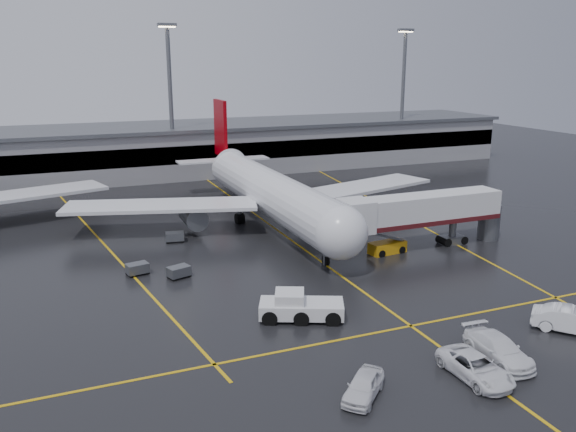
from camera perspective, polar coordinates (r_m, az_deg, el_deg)
name	(u,v)px	position (r m, az deg, el deg)	size (l,w,h in m)	color
ground	(298,245)	(64.61, 0.97, -2.83)	(220.00, 220.00, 0.00)	black
apron_line_centre	(298,245)	(64.60, 0.97, -2.82)	(0.25, 90.00, 0.02)	gold
apron_line_stop	(411,326)	(46.59, 11.87, -10.42)	(60.00, 0.25, 0.02)	gold
apron_line_left	(101,240)	(69.52, -17.77, -2.27)	(0.25, 70.00, 0.02)	gold
apron_line_right	(390,209)	(81.26, 9.90, 0.67)	(0.25, 70.00, 0.02)	gold
terminal	(194,148)	(108.35, -9.11, 6.58)	(122.00, 19.00, 8.60)	gray
light_mast_mid	(170,93)	(100.54, -11.38, 11.66)	(3.00, 1.20, 25.45)	#595B60
light_mast_right	(403,88)	(117.77, 11.13, 12.11)	(3.00, 1.20, 25.45)	#595B60
main_airliner	(267,190)	(72.23, -2.05, 2.53)	(48.80, 45.60, 14.10)	silver
jet_bridge	(422,213)	(64.11, 12.94, 0.30)	(19.90, 3.40, 6.05)	silver
pushback_tractor	(299,308)	(46.48, 1.08, -8.90)	(7.05, 5.04, 2.34)	silver
belt_loader	(387,247)	(62.69, 9.63, -3.01)	(4.17, 2.29, 2.53)	#CB8A0E
service_van_a	(476,367)	(40.35, 17.78, -13.84)	(2.55, 5.53, 1.54)	white
service_van_b	(498,349)	(42.95, 19.79, -12.07)	(2.36, 5.81, 1.69)	white
service_van_c	(572,320)	(49.15, 25.93, -9.12)	(1.98, 5.66, 1.87)	white
service_van_d	(363,386)	(36.98, 7.36, -16.07)	(1.74, 4.32, 1.47)	silver
baggage_cart_a	(179,271)	(55.84, -10.59, -5.32)	(2.31, 1.86, 1.12)	#595B60
baggage_cart_b	(137,268)	(57.48, -14.45, -4.95)	(2.23, 1.69, 1.12)	#595B60
baggage_cart_c	(175,236)	(66.72, -10.96, -1.97)	(2.18, 1.61, 1.12)	#595B60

